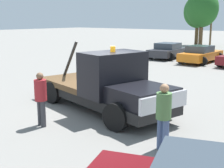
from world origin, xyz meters
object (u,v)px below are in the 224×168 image
Objects in this scene: parked_car_orange at (201,54)px; tree_right at (198,12)px; tow_truck at (108,87)px; person_at_hood at (41,95)px; person_near_truck at (164,113)px; parked_car_charcoal at (169,51)px; utility_pole at (212,9)px; tree_left at (202,9)px.

tree_right reaches higher than parked_car_orange.
tow_truck is 3.78× the size of person_at_hood.
tow_truck is at bearing -71.89° from tree_right.
person_near_truck is 34.23m from tree_right.
person_at_hood is 0.36× the size of parked_car_charcoal.
tree_left is at bearing -94.26° from utility_pole.
tree_left is at bearing -55.10° from tree_right.
parked_car_orange is (3.33, -0.94, -0.00)m from parked_car_charcoal.
parked_car_orange is 14.66m from tree_left.
parked_car_orange is at bearing -70.87° from utility_pole.
person_near_truck is at bearing -155.31° from parked_car_charcoal.
tree_right is at bearing 25.60° from parked_car_orange.
tow_truck reaches higher than person_at_hood.
tree_right is 1.73m from utility_pole.
tree_right is at bearing 11.19° from parked_car_charcoal.
tree_right is at bearing -138.58° from person_near_truck.
tow_truck reaches higher than person_near_truck.
tow_truck is 3.75m from person_near_truck.
utility_pole reaches higher than tow_truck.
tow_truck is 2.61m from person_at_hood.
parked_car_charcoal is 12.86m from tree_left.
person_near_truck is at bearing -15.20° from tow_truck.
tree_right reaches higher than tow_truck.
person_at_hood reaches higher than parked_car_orange.
parked_car_charcoal is 3.45m from parked_car_orange.
person_near_truck is 31.84m from tree_left.
tree_left is at bearing 23.87° from parked_car_orange.
person_near_truck is at bearing -70.41° from utility_pole.
tree_left is (-11.60, 29.45, 3.50)m from person_near_truck.
person_near_truck is 19.75m from parked_car_charcoal.
utility_pole reaches higher than person_near_truck.
utility_pole is (-8.10, 30.27, 3.55)m from tow_truck.
parked_car_charcoal is (-9.33, 17.40, -0.38)m from person_near_truck.
parked_car_charcoal is (-5.36, 18.15, -0.35)m from person_at_hood.
tow_truck is 1.05× the size of tree_right.
person_near_truck reaches higher than person_at_hood.
person_at_hood is 17.34m from parked_car_orange.
utility_pole is at bearing 85.74° from tree_left.
person_near_truck is 34.18m from utility_pole.
parked_car_charcoal is 0.77× the size of tree_right.
person_at_hood is at bearing -75.83° from tree_left.
tow_truck is 1.39× the size of parked_car_orange.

